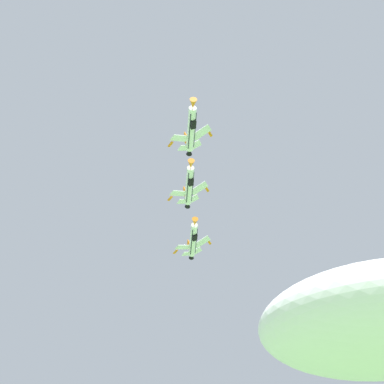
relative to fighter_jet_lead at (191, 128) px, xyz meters
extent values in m
cylinder|color=white|center=(-0.07, 0.27, 0.00)|extent=(4.66, 12.04, 1.70)
cube|color=#383D47|center=(0.11, 0.32, -0.43)|extent=(3.97, 10.13, 0.95)
cone|color=orange|center=(1.73, -6.65, 0.00)|extent=(2.12, 2.72, 1.56)
cone|color=black|center=(-1.77, 6.81, 0.00)|extent=(1.72, 1.89, 1.36)
ellipsoid|color=#192333|center=(0.34, -2.35, 0.58)|extent=(2.21, 3.46, 1.45)
cube|color=black|center=(0.79, -1.73, -0.74)|extent=(1.86, 2.47, 1.21)
cube|color=white|center=(1.84, 2.54, 0.98)|extent=(4.25, 2.76, 1.89)
cube|color=orange|center=(3.42, 4.11, 1.83)|extent=(0.96, 1.69, 0.45)
cube|color=white|center=(-2.78, 1.34, -1.14)|extent=(4.17, 4.05, 1.89)
cube|color=orange|center=(-4.91, 1.94, -1.99)|extent=(1.53, 1.59, 0.45)
cube|color=white|center=(0.00, 5.56, 0.62)|extent=(2.28, 1.95, 1.04)
cube|color=white|center=(-2.70, 4.86, -0.62)|extent=(2.68, 2.60, 1.04)
cube|color=orange|center=(-1.99, 4.73, 1.65)|extent=(1.85, 2.83, 2.46)
cylinder|color=white|center=(-4.06, 18.06, 0.29)|extent=(4.66, 12.04, 1.70)
cube|color=#383D47|center=(-3.89, 18.10, -0.14)|extent=(3.98, 10.13, 0.90)
cone|color=orange|center=(-2.26, 11.14, 0.29)|extent=(2.12, 2.72, 1.56)
cone|color=black|center=(-5.75, 24.60, 0.29)|extent=(1.72, 1.89, 1.36)
ellipsoid|color=#192333|center=(-3.62, 15.45, 0.89)|extent=(2.18, 3.46, 1.42)
cube|color=black|center=(-3.23, 16.05, -0.46)|extent=(1.84, 2.46, 1.18)
cube|color=white|center=(-2.10, 20.34, 1.16)|extent=(4.32, 2.77, 1.71)
cube|color=orange|center=(-0.49, 21.92, 1.92)|extent=(0.96, 1.69, 0.43)
cube|color=white|center=(-6.81, 19.12, -0.73)|extent=(4.22, 4.10, 1.71)
cube|color=orange|center=(-8.99, 19.71, -1.49)|extent=(1.53, 1.59, 0.43)
cube|color=white|center=(-3.96, 23.36, 0.85)|extent=(2.31, 1.96, 0.95)
cube|color=white|center=(-6.72, 22.64, -0.26)|extent=(2.71, 2.62, 0.95)
cube|color=orange|center=(-5.90, 22.54, 1.98)|extent=(1.75, 2.80, 2.50)
cylinder|color=white|center=(-6.88, 37.15, -0.77)|extent=(4.66, 12.04, 1.70)
cube|color=#383D47|center=(-6.72, 37.20, -1.21)|extent=(3.98, 10.13, 0.91)
cone|color=orange|center=(-5.09, 30.23, -0.77)|extent=(2.12, 2.72, 1.56)
cone|color=black|center=(-8.58, 43.68, -0.77)|extent=(1.72, 1.89, 1.36)
ellipsoid|color=#192333|center=(-6.45, 34.54, -0.18)|extent=(2.19, 3.46, 1.43)
cube|color=black|center=(-6.05, 35.14, -1.52)|extent=(1.84, 2.46, 1.19)
cube|color=white|center=(-4.94, 39.43, 0.11)|extent=(4.31, 2.77, 1.74)
cube|color=orange|center=(-3.33, 41.00, 0.89)|extent=(0.96, 1.69, 0.43)
cube|color=white|center=(-9.63, 38.21, -1.82)|extent=(4.21, 4.09, 1.74)
cube|color=orange|center=(-11.80, 38.80, -2.60)|extent=(1.53, 1.59, 0.43)
cube|color=white|center=(-6.80, 42.44, -0.21)|extent=(2.31, 1.96, 0.96)
cube|color=white|center=(-9.54, 41.73, -1.34)|extent=(2.70, 2.62, 0.96)
cube|color=orange|center=(-8.74, 41.63, 0.91)|extent=(1.77, 2.81, 2.49)
camera|label=1|loc=(19.78, -99.17, -110.29)|focal=64.95mm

